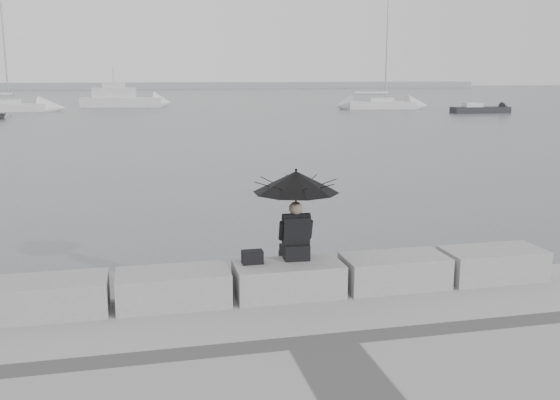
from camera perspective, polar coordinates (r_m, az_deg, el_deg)
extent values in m
plane|color=#4B4E51|center=(10.06, 0.13, -10.51)|extent=(360.00, 360.00, 0.00)
cube|color=gray|center=(9.24, -20.42, -8.33)|extent=(1.60, 0.80, 0.50)
cube|color=gray|center=(9.16, -9.73, -7.93)|extent=(1.60, 0.80, 0.50)
cube|color=gray|center=(9.39, 0.76, -7.26)|extent=(1.60, 0.80, 0.50)
cube|color=gray|center=(9.91, 10.42, -6.44)|extent=(1.60, 0.80, 0.50)
cube|color=gray|center=(10.68, 18.86, -5.57)|extent=(1.60, 0.80, 0.50)
sphere|color=#726056|center=(9.36, 1.44, -0.78)|extent=(0.21, 0.21, 0.21)
cylinder|color=black|center=(9.34, 1.46, -0.37)|extent=(0.02, 0.02, 1.00)
cone|color=black|center=(9.27, 1.47, 1.69)|extent=(1.30, 1.30, 0.32)
sphere|color=black|center=(9.25, 1.48, 2.78)|extent=(0.04, 0.04, 0.04)
cube|color=black|center=(9.28, -2.54, -5.24)|extent=(0.31, 0.18, 0.20)
cube|color=gray|center=(164.13, -12.40, 10.17)|extent=(180.00, 6.00, 1.60)
cube|color=silver|center=(69.84, -23.90, 7.69)|extent=(8.66, 3.33, 0.90)
cube|color=silver|center=(69.82, -23.94, 8.18)|extent=(3.11, 1.92, 0.50)
cylinder|color=gray|center=(69.79, -23.99, 8.71)|extent=(4.73, 0.63, 0.10)
cube|color=silver|center=(69.80, 9.21, 8.51)|extent=(7.58, 3.41, 0.90)
cube|color=silver|center=(69.77, 9.22, 9.00)|extent=(2.76, 1.94, 0.50)
cylinder|color=gray|center=(69.78, 9.38, 13.81)|extent=(0.16, 0.16, 12.00)
cylinder|color=gray|center=(69.75, 9.24, 9.54)|extent=(4.09, 0.68, 0.10)
cube|color=silver|center=(75.09, -14.19, 8.63)|extent=(9.52, 4.45, 1.20)
cube|color=silver|center=(75.05, -14.23, 9.46)|extent=(4.91, 3.01, 1.20)
cube|color=silver|center=(75.03, -14.27, 10.15)|extent=(2.55, 2.00, 0.60)
cylinder|color=gray|center=(75.02, -14.31, 10.99)|extent=(0.08, 0.08, 1.60)
cube|color=black|center=(64.58, 17.83, 7.80)|extent=(5.76, 1.87, 0.70)
cube|color=silver|center=(64.56, 17.86, 8.24)|extent=(1.76, 1.28, 0.50)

